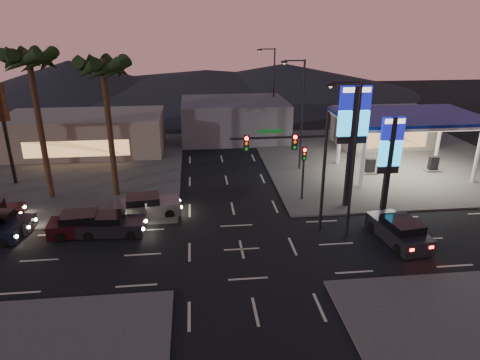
{
  "coord_description": "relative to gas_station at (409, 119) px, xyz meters",
  "views": [
    {
      "loc": [
        -2.58,
        -22.92,
        13.4
      ],
      "look_at": [
        0.34,
        4.09,
        3.0
      ],
      "focal_mm": 32.0,
      "sensor_mm": 36.0,
      "label": 1
    }
  ],
  "objects": [
    {
      "name": "pylon_sign_short",
      "position": [
        -5.0,
        -7.5,
        -0.42
      ],
      "size": [
        1.6,
        0.35,
        7.0
      ],
      "color": "black",
      "rests_on": "ground"
    },
    {
      "name": "corner_lot_ne",
      "position": [
        0.0,
        4.0,
        -5.02
      ],
      "size": [
        24.0,
        24.0,
        0.12
      ],
      "primitive_type": "cube",
      "color": "#47443F",
      "rests_on": "ground"
    },
    {
      "name": "car_lane_b_front",
      "position": [
        -22.22,
        -6.44,
        -4.37
      ],
      "size": [
        4.86,
        2.46,
        1.53
      ],
      "color": "#535355",
      "rests_on": "ground"
    },
    {
      "name": "streetlight_near",
      "position": [
        -9.21,
        -11.0,
        0.64
      ],
      "size": [
        2.14,
        0.25,
        10.0
      ],
      "color": "black",
      "rests_on": "ground"
    },
    {
      "name": "traffic_signal_mast",
      "position": [
        -12.24,
        -10.01,
        0.15
      ],
      "size": [
        6.1,
        0.39,
        8.0
      ],
      "color": "black",
      "rests_on": "ground"
    },
    {
      "name": "building_far_west",
      "position": [
        -30.0,
        10.0,
        -3.08
      ],
      "size": [
        16.0,
        8.0,
        4.0
      ],
      "primitive_type": "cube",
      "color": "#726B5B",
      "rests_on": "ground"
    },
    {
      "name": "corner_lot_nw",
      "position": [
        -32.0,
        4.0,
        -5.02
      ],
      "size": [
        24.0,
        24.0,
        0.12
      ],
      "primitive_type": "cube",
      "color": "#47443F",
      "rests_on": "ground"
    },
    {
      "name": "streetlight_far",
      "position": [
        -9.21,
        16.0,
        0.64
      ],
      "size": [
        2.14,
        0.25,
        10.0
      ],
      "color": "black",
      "rests_on": "ground"
    },
    {
      "name": "streetlight_mid",
      "position": [
        -9.21,
        2.0,
        0.64
      ],
      "size": [
        2.14,
        0.25,
        10.0
      ],
      "color": "black",
      "rests_on": "ground"
    },
    {
      "name": "hill_right",
      "position": [
        -1.0,
        48.0,
        -2.58
      ],
      "size": [
        50.0,
        50.0,
        5.0
      ],
      "primitive_type": "cone",
      "color": "black",
      "rests_on": "ground"
    },
    {
      "name": "pylon_sign_tall",
      "position": [
        -7.5,
        -6.5,
        1.31
      ],
      "size": [
        2.2,
        0.35,
        9.0
      ],
      "color": "black",
      "rests_on": "ground"
    },
    {
      "name": "convenience_store",
      "position": [
        2.0,
        9.0,
        -3.08
      ],
      "size": [
        10.0,
        6.0,
        4.0
      ],
      "primitive_type": "cube",
      "color": "#726B5B",
      "rests_on": "ground"
    },
    {
      "name": "suv_station",
      "position": [
        -5.99,
        -12.07,
        -4.34
      ],
      "size": [
        2.61,
        4.98,
        1.59
      ],
      "color": "black",
      "rests_on": "ground"
    },
    {
      "name": "pedestal_signal",
      "position": [
        -10.5,
        -5.02,
        -2.16
      ],
      "size": [
        0.32,
        0.39,
        4.3
      ],
      "color": "black",
      "rests_on": "ground"
    },
    {
      "name": "palm_b",
      "position": [
        -30.0,
        -2.5,
        4.89
      ],
      "size": [
        4.41,
        4.41,
        11.46
      ],
      "color": "black",
      "rests_on": "ground"
    },
    {
      "name": "building_far_mid",
      "position": [
        -14.0,
        14.0,
        -2.88
      ],
      "size": [
        12.0,
        9.0,
        4.4
      ],
      "primitive_type": "cube",
      "color": "#4C4C51",
      "rests_on": "ground"
    },
    {
      "name": "hill_left",
      "position": [
        -41.0,
        48.0,
        -2.08
      ],
      "size": [
        40.0,
        40.0,
        6.0
      ],
      "primitive_type": "cone",
      "color": "black",
      "rests_on": "ground"
    },
    {
      "name": "palm_a",
      "position": [
        -25.0,
        -2.5,
        4.35
      ],
      "size": [
        4.41,
        4.41,
        10.86
      ],
      "color": "black",
      "rests_on": "ground"
    },
    {
      "name": "gas_station",
      "position": [
        0.0,
        0.0,
        0.0
      ],
      "size": [
        12.2,
        8.2,
        5.47
      ],
      "color": "silver",
      "rests_on": "ground"
    },
    {
      "name": "car_lane_a_mid",
      "position": [
        -26.07,
        -8.86,
        -4.39
      ],
      "size": [
        4.72,
        2.25,
        1.5
      ],
      "color": "black",
      "rests_on": "ground"
    },
    {
      "name": "hill_center",
      "position": [
        -16.0,
        48.0,
        -3.08
      ],
      "size": [
        60.0,
        60.0,
        4.0
      ],
      "primitive_type": "cone",
      "color": "black",
      "rests_on": "ground"
    },
    {
      "name": "ground",
      "position": [
        -16.0,
        -12.0,
        -5.08
      ],
      "size": [
        140.0,
        140.0,
        0.0
      ],
      "primitive_type": "plane",
      "color": "black",
      "rests_on": "ground"
    },
    {
      "name": "car_lane_a_front",
      "position": [
        -24.31,
        -9.09,
        -4.42
      ],
      "size": [
        4.43,
        2.05,
        1.42
      ],
      "color": "black",
      "rests_on": "ground"
    }
  ]
}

